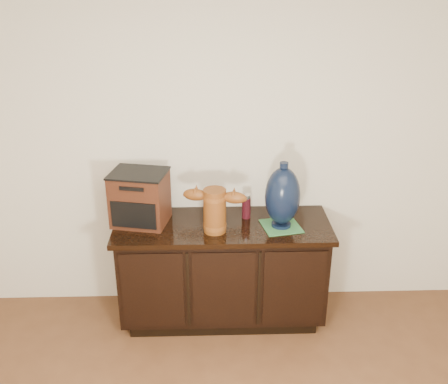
{
  "coord_description": "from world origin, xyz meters",
  "views": [
    {
      "loc": [
        -0.09,
        -0.91,
        2.38
      ],
      "look_at": [
        0.01,
        2.18,
        1.01
      ],
      "focal_mm": 42.0,
      "sensor_mm": 36.0,
      "label": 1
    }
  ],
  "objects_px": {
    "lamp_base": "(282,196)",
    "spray_can": "(246,206)",
    "terracotta_vessel": "(215,208)",
    "tv_radio": "(140,198)",
    "sideboard": "(223,271)"
  },
  "relations": [
    {
      "from": "sideboard",
      "to": "lamp_base",
      "type": "relative_size",
      "value": 3.24
    },
    {
      "from": "terracotta_vessel",
      "to": "sideboard",
      "type": "bearing_deg",
      "value": 73.23
    },
    {
      "from": "sideboard",
      "to": "tv_radio",
      "type": "bearing_deg",
      "value": 175.24
    },
    {
      "from": "tv_radio",
      "to": "lamp_base",
      "type": "relative_size",
      "value": 0.92
    },
    {
      "from": "lamp_base",
      "to": "spray_can",
      "type": "relative_size",
      "value": 2.59
    },
    {
      "from": "lamp_base",
      "to": "spray_can",
      "type": "height_order",
      "value": "lamp_base"
    },
    {
      "from": "lamp_base",
      "to": "spray_can",
      "type": "xyz_separation_m",
      "value": [
        -0.22,
        0.14,
        -0.14
      ]
    },
    {
      "from": "sideboard",
      "to": "lamp_base",
      "type": "distance_m",
      "value": 0.71
    },
    {
      "from": "sideboard",
      "to": "spray_can",
      "type": "xyz_separation_m",
      "value": [
        0.17,
        0.09,
        0.45
      ]
    },
    {
      "from": "lamp_base",
      "to": "terracotta_vessel",
      "type": "bearing_deg",
      "value": -173.95
    },
    {
      "from": "terracotta_vessel",
      "to": "lamp_base",
      "type": "height_order",
      "value": "lamp_base"
    },
    {
      "from": "tv_radio",
      "to": "spray_can",
      "type": "xyz_separation_m",
      "value": [
        0.72,
        0.05,
        -0.1
      ]
    },
    {
      "from": "tv_radio",
      "to": "sideboard",
      "type": "bearing_deg",
      "value": 7.1
    },
    {
      "from": "terracotta_vessel",
      "to": "tv_radio",
      "type": "height_order",
      "value": "tv_radio"
    },
    {
      "from": "terracotta_vessel",
      "to": "lamp_base",
      "type": "xyz_separation_m",
      "value": [
        0.44,
        0.05,
        0.05
      ]
    }
  ]
}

